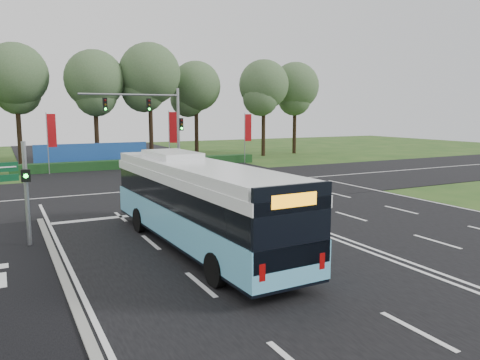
{
  "coord_description": "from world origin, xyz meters",
  "views": [
    {
      "loc": [
        -11.57,
        -17.13,
        5.03
      ],
      "look_at": [
        -1.69,
        2.0,
        1.89
      ],
      "focal_mm": 35.0,
      "sensor_mm": 36.0,
      "label": 1
    }
  ],
  "objects": [
    {
      "name": "ground",
      "position": [
        0.0,
        0.0,
        0.0
      ],
      "size": [
        120.0,
        120.0,
        0.0
      ],
      "primitive_type": "plane",
      "color": "#214717",
      "rests_on": "ground"
    },
    {
      "name": "road_main",
      "position": [
        0.0,
        0.0,
        0.02
      ],
      "size": [
        20.0,
        120.0,
        0.04
      ],
      "primitive_type": "cube",
      "color": "black",
      "rests_on": "ground"
    },
    {
      "name": "road_cross",
      "position": [
        0.0,
        12.0,
        0.03
      ],
      "size": [
        120.0,
        14.0,
        0.05
      ],
      "primitive_type": "cube",
      "color": "black",
      "rests_on": "ground"
    },
    {
      "name": "kerb_strip",
      "position": [
        -10.1,
        -3.0,
        0.06
      ],
      "size": [
        0.25,
        18.0,
        0.12
      ],
      "primitive_type": "cube",
      "color": "gray",
      "rests_on": "ground"
    },
    {
      "name": "city_bus",
      "position": [
        -5.22,
        -1.46,
        1.73
      ],
      "size": [
        2.93,
        12.07,
        3.44
      ],
      "rotation": [
        0.0,
        0.0,
        0.04
      ],
      "color": "#64C1E8",
      "rests_on": "ground"
    },
    {
      "name": "pedestrian_signal",
      "position": [
        -10.77,
        1.65,
        2.17
      ],
      "size": [
        0.32,
        0.44,
        3.97
      ],
      "rotation": [
        0.0,
        0.0,
        0.01
      ],
      "color": "gray",
      "rests_on": "ground"
    },
    {
      "name": "banner_flag_left",
      "position": [
        -7.81,
        23.4,
        3.24
      ],
      "size": [
        0.74,
        0.09,
        5.0
      ],
      "rotation": [
        0.0,
        0.0,
        0.04
      ],
      "color": "gray",
      "rests_on": "ground"
    },
    {
      "name": "banner_flag_mid",
      "position": [
        2.32,
        23.08,
        3.33
      ],
      "size": [
        0.73,
        0.28,
        5.15
      ],
      "rotation": [
        0.0,
        0.0,
        -0.32
      ],
      "color": "gray",
      "rests_on": "ground"
    },
    {
      "name": "banner_flag_right",
      "position": [
        10.21,
        23.5,
        3.2
      ],
      "size": [
        0.72,
        0.17,
        4.94
      ],
      "rotation": [
        0.0,
        0.0,
        -0.16
      ],
      "color": "gray",
      "rests_on": "ground"
    },
    {
      "name": "traffic_light_gantry",
      "position": [
        0.21,
        20.5,
        4.66
      ],
      "size": [
        8.41,
        0.28,
        7.0
      ],
      "color": "gray",
      "rests_on": "ground"
    },
    {
      "name": "hedge",
      "position": [
        0.0,
        24.5,
        0.4
      ],
      "size": [
        22.0,
        1.2,
        0.8
      ],
      "primitive_type": "cube",
      "color": "#143919",
      "rests_on": "ground"
    },
    {
      "name": "blue_hoarding",
      "position": [
        -4.0,
        27.0,
        1.1
      ],
      "size": [
        10.0,
        0.3,
        2.2
      ],
      "primitive_type": "cube",
      "color": "#1C4A9B",
      "rests_on": "ground"
    },
    {
      "name": "eucalyptus_row",
      "position": [
        -0.72,
        31.13,
        8.3
      ],
      "size": [
        47.81,
        8.77,
        11.97
      ],
      "color": "black",
      "rests_on": "ground"
    }
  ]
}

